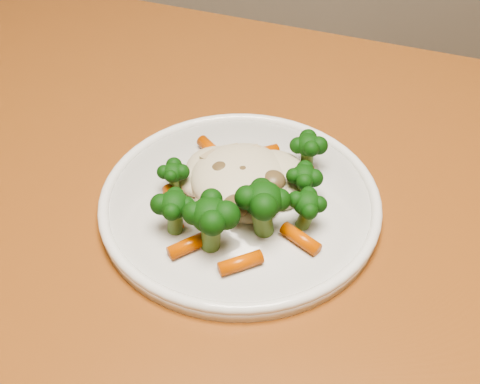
# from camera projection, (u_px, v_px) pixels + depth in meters

# --- Properties ---
(dining_table) EXTENTS (1.41, 1.13, 0.75)m
(dining_table) POSITION_uv_depth(u_px,v_px,m) (328.00, 348.00, 0.56)
(dining_table) COLOR #965222
(dining_table) RESTS_ON ground
(plate) EXTENTS (0.26, 0.26, 0.01)m
(plate) POSITION_uv_depth(u_px,v_px,m) (240.00, 203.00, 0.55)
(plate) COLOR white
(plate) RESTS_ON dining_table
(meal) EXTENTS (0.16, 0.17, 0.05)m
(meal) POSITION_uv_depth(u_px,v_px,m) (243.00, 188.00, 0.53)
(meal) COLOR beige
(meal) RESTS_ON plate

